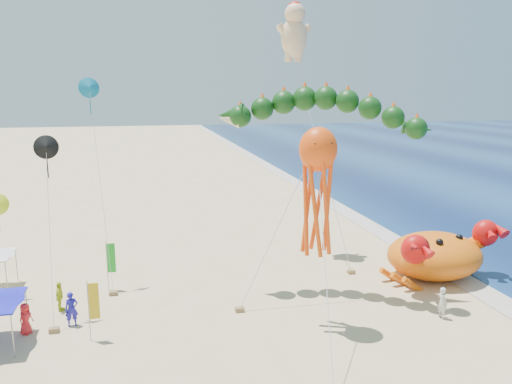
# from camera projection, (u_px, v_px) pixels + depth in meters

# --- Properties ---
(ground) EXTENTS (320.00, 320.00, 0.00)m
(ground) POSITION_uv_depth(u_px,v_px,m) (296.00, 304.00, 29.52)
(ground) COLOR #D1B784
(ground) RESTS_ON ground
(foam_strip) EXTENTS (320.00, 320.00, 0.00)m
(foam_strip) POSITION_uv_depth(u_px,v_px,m) (474.00, 287.00, 32.14)
(foam_strip) COLOR silver
(foam_strip) RESTS_ON ground
(crab_inflatable) EXTENTS (8.74, 7.08, 3.83)m
(crab_inflatable) POSITION_uv_depth(u_px,v_px,m) (436.00, 254.00, 33.39)
(crab_inflatable) COLOR #E45F0C
(crab_inflatable) RESTS_ON ground
(dragon_kite) EXTENTS (12.43, 6.52, 12.26)m
(dragon_kite) POSITION_uv_depth(u_px,v_px,m) (322.00, 117.00, 29.45)
(dragon_kite) COLOR #0E360F
(dragon_kite) RESTS_ON ground
(cherub_kite) EXTENTS (3.59, 7.57, 18.85)m
(cherub_kite) POSITION_uv_depth(u_px,v_px,m) (295.00, 31.00, 36.87)
(cherub_kite) COLOR #FDCB9A
(cherub_kite) RESTS_ON ground
(octopus_kite) EXTENTS (2.95, 8.43, 10.64)m
(octopus_kite) POSITION_uv_depth(u_px,v_px,m) (317.00, 182.00, 25.66)
(octopus_kite) COLOR #FF4C0D
(octopus_kite) RESTS_ON ground
(feather_flags) EXTENTS (8.59, 7.37, 3.20)m
(feather_flags) POSITION_uv_depth(u_px,v_px,m) (35.00, 293.00, 26.08)
(feather_flags) COLOR gray
(feather_flags) RESTS_ON ground
(beachgoers) EXTENTS (26.08, 9.74, 1.88)m
(beachgoers) POSITION_uv_depth(u_px,v_px,m) (51.00, 312.00, 26.50)
(beachgoers) COLOR silver
(beachgoers) RESTS_ON ground
(small_kites) EXTENTS (8.29, 9.03, 13.30)m
(small_kites) POSITION_uv_depth(u_px,v_px,m) (23.00, 168.00, 28.10)
(small_kites) COLOR black
(small_kites) RESTS_ON ground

